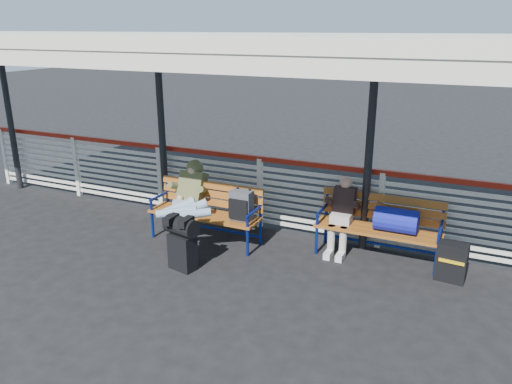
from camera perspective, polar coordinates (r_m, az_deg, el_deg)
The scene contains 9 objects.
ground at distance 7.03m, azimuth -5.98°, elevation -9.29°, with size 60.00×60.00×0.00m, color black.
fence at distance 8.33m, azimuth 0.45°, elevation 0.25°, with size 12.08×0.08×1.24m.
canopy at distance 6.99m, azimuth -3.10°, elevation 16.61°, with size 12.60×3.60×3.16m.
luggage_stack at distance 7.03m, azimuth -8.45°, elevation -5.55°, with size 0.52×0.36×0.78m.
bench_left at distance 7.78m, azimuth -4.41°, elevation -1.65°, with size 1.80×0.56×0.93m.
bench_right at distance 7.43m, azimuth 14.86°, elevation -3.20°, with size 1.80×0.56×0.92m.
traveler_man at distance 7.64m, azimuth -7.96°, elevation -1.42°, with size 0.94×1.64×0.77m.
companion_person at distance 7.55m, azimuth 9.77°, elevation -2.51°, with size 0.32×0.66×1.15m.
suitcase_side at distance 7.20m, azimuth 21.45°, elevation -7.46°, with size 0.41×0.27×0.54m.
Camera 1 is at (3.23, -5.33, 3.25)m, focal length 35.00 mm.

